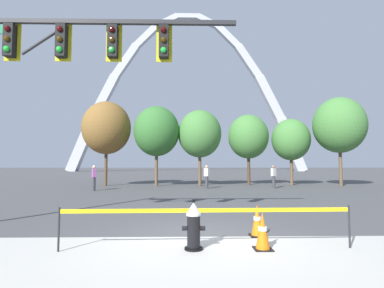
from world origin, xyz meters
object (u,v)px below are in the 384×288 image
at_px(traffic_cone_mid_sidewalk, 263,231).
at_px(monument_arch, 187,98).
at_px(fire_hydrant, 194,226).
at_px(pedestrian_walking_right, 274,176).
at_px(traffic_signal_gantry, 45,64).
at_px(pedestrian_walking_left, 94,178).
at_px(traffic_cone_by_hydrant, 257,221).
at_px(pedestrian_standing_center, 207,177).

relative_size(traffic_cone_mid_sidewalk, monument_arch, 0.01).
distance_m(fire_hydrant, pedestrian_walking_right, 15.74).
distance_m(traffic_signal_gantry, monument_arch, 60.09).
relative_size(pedestrian_walking_left, pedestrian_walking_right, 1.00).
bearing_deg(traffic_cone_by_hydrant, pedestrian_walking_right, 72.12).
bearing_deg(pedestrian_standing_center, traffic_cone_by_hydrant, -88.89).
bearing_deg(fire_hydrant, pedestrian_standing_center, 85.04).
xyz_separation_m(fire_hydrant, traffic_signal_gantry, (-3.99, 2.05, 3.94)).
bearing_deg(pedestrian_walking_left, traffic_signal_gantry, -79.85).
bearing_deg(traffic_cone_by_hydrant, traffic_signal_gantry, 170.03).
bearing_deg(traffic_signal_gantry, pedestrian_standing_center, 67.20).
distance_m(pedestrian_walking_left, pedestrian_standing_center, 7.37).
xyz_separation_m(traffic_cone_mid_sidewalk, pedestrian_walking_right, (4.52, 14.62, 0.46)).
height_order(traffic_signal_gantry, pedestrian_walking_left, traffic_signal_gantry).
bearing_deg(fire_hydrant, pedestrian_walking_left, 114.53).
xyz_separation_m(fire_hydrant, traffic_cone_mid_sidewalk, (1.36, -0.03, -0.11)).
xyz_separation_m(monument_arch, pedestrian_standing_center, (1.13, -46.25, -15.58)).
distance_m(fire_hydrant, pedestrian_standing_center, 14.59).
relative_size(fire_hydrant, traffic_signal_gantry, 0.13).
bearing_deg(pedestrian_walking_left, pedestrian_walking_right, 7.42).
bearing_deg(fire_hydrant, traffic_cone_by_hydrant, 35.36).
bearing_deg(traffic_signal_gantry, monument_arch, 85.99).
relative_size(traffic_cone_by_hydrant, pedestrian_walking_left, 0.46).
xyz_separation_m(pedestrian_walking_left, pedestrian_walking_right, (11.84, 1.54, 0.00)).
xyz_separation_m(fire_hydrant, monument_arch, (0.13, 60.79, 15.93)).
height_order(traffic_signal_gantry, pedestrian_walking_right, traffic_signal_gantry).
relative_size(fire_hydrant, traffic_cone_by_hydrant, 1.36).
bearing_deg(pedestrian_walking_left, fire_hydrant, -65.47).
distance_m(traffic_signal_gantry, pedestrian_standing_center, 14.01).
distance_m(pedestrian_standing_center, pedestrian_walking_right, 4.62).
xyz_separation_m(traffic_cone_by_hydrant, traffic_cone_mid_sidewalk, (-0.16, -1.11, 0.00)).
xyz_separation_m(fire_hydrant, pedestrian_standing_center, (1.26, 14.54, 0.35)).
bearing_deg(fire_hydrant, traffic_signal_gantry, 152.80).
height_order(fire_hydrant, traffic_cone_mid_sidewalk, fire_hydrant).
xyz_separation_m(traffic_cone_mid_sidewalk, pedestrian_walking_left, (-7.32, 13.08, 0.46)).
bearing_deg(traffic_cone_by_hydrant, fire_hydrant, -144.64).
bearing_deg(monument_arch, pedestrian_standing_center, -88.60).
relative_size(traffic_cone_by_hydrant, pedestrian_walking_right, 0.46).
bearing_deg(pedestrian_standing_center, monument_arch, 91.40).
height_order(traffic_signal_gantry, pedestrian_standing_center, traffic_signal_gantry).
bearing_deg(pedestrian_standing_center, traffic_signal_gantry, -112.80).
relative_size(traffic_cone_by_hydrant, monument_arch, 0.01).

